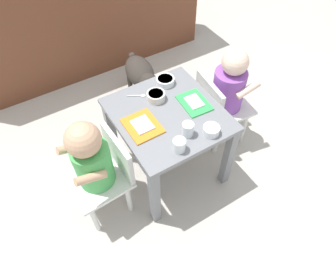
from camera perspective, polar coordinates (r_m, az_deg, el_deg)
The scene contains 14 objects.
ground_plane at distance 1.92m, azimuth 0.00°, elevation -5.96°, with size 7.00×7.00×0.00m, color #B2ADA3.
kitchen_cabinet_back at distance 2.50m, azimuth -16.26°, elevation 21.31°, with size 1.85×0.39×0.92m, color brown.
dining_table at distance 1.61m, azimuth 0.00°, elevation 1.76°, with size 0.52×0.56×0.48m.
seated_child_left at distance 1.47m, azimuth -13.52°, elevation -4.78°, with size 0.29×0.29×0.67m.
seated_child_right at distance 1.81m, azimuth 10.93°, elevation 8.37°, with size 0.31×0.31×0.66m.
dog at distance 2.20m, azimuth -5.01°, elevation 11.08°, with size 0.23×0.42×0.32m.
food_tray_left at distance 1.49m, azimuth -4.76°, elevation 1.66°, with size 0.16×0.19×0.02m.
food_tray_right at distance 1.60m, azimuth 4.87°, elevation 5.92°, with size 0.14×0.18×0.02m.
water_cup_left at distance 1.38m, azimuth 2.08°, elevation -2.10°, with size 0.06×0.06×0.06m.
water_cup_right at distance 1.43m, azimuth 3.68°, elevation 0.88°, with size 0.06×0.06×0.07m.
cereal_bowl_left_side at distance 1.46m, azimuth 7.99°, elevation 0.84°, with size 0.08×0.08×0.04m.
veggie_bowl_far at distance 1.60m, azimuth -2.26°, elevation 7.13°, with size 0.10×0.10×0.04m.
cereal_bowl_right_side at distance 1.70m, azimuth -0.52°, elevation 9.94°, with size 0.10×0.10×0.04m.
spoon_by_left_tray at distance 1.64m, azimuth -5.49°, elevation 7.16°, with size 0.09×0.06×0.01m.
Camera 1 is at (-0.56, -0.91, 1.59)m, focal length 32.95 mm.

